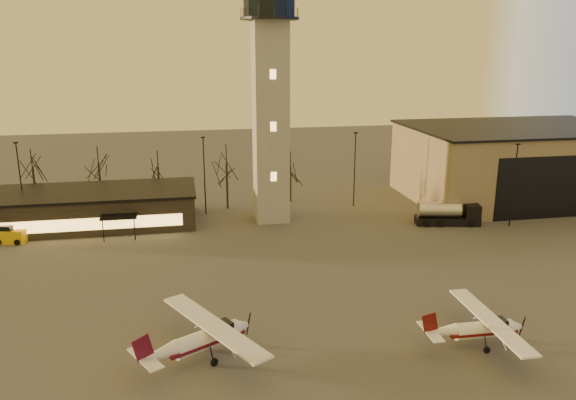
% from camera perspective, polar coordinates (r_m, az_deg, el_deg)
% --- Properties ---
extents(ground, '(220.00, 220.00, 0.00)m').
position_cam_1_polar(ground, '(43.66, 4.73, -13.62)').
color(ground, '#464441').
rests_on(ground, ground).
extents(control_tower, '(6.80, 6.80, 32.60)m').
position_cam_1_polar(control_tower, '(67.72, -1.81, 11.32)').
color(control_tower, '#97958F').
rests_on(control_tower, ground).
extents(hangar, '(30.60, 20.60, 10.30)m').
position_cam_1_polar(hangar, '(86.13, 22.24, 3.56)').
color(hangar, '#958161').
rests_on(hangar, ground).
extents(terminal, '(25.40, 12.20, 4.30)m').
position_cam_1_polar(terminal, '(72.19, -19.48, -0.75)').
color(terminal, black).
rests_on(terminal, ground).
extents(light_poles, '(58.50, 12.25, 10.14)m').
position_cam_1_polar(light_poles, '(70.40, -1.46, 2.48)').
color(light_poles, black).
rests_on(light_poles, ground).
extents(tree_row, '(37.20, 9.20, 8.80)m').
position_cam_1_polar(tree_row, '(77.45, -12.91, 3.69)').
color(tree_row, black).
rests_on(tree_row, ground).
extents(cessna_front, '(8.29, 10.48, 2.90)m').
position_cam_1_polar(cessna_front, '(44.40, 19.35, -12.54)').
color(cessna_front, white).
rests_on(cessna_front, ground).
extents(cessna_rear, '(9.51, 11.24, 3.30)m').
position_cam_1_polar(cessna_rear, '(40.96, -8.01, -14.02)').
color(cessna_rear, silver).
rests_on(cessna_rear, ground).
extents(fuel_truck, '(7.95, 3.75, 2.84)m').
position_cam_1_polar(fuel_truck, '(71.21, 15.88, -1.53)').
color(fuel_truck, black).
rests_on(fuel_truck, ground).
extents(service_cart, '(3.53, 2.67, 2.03)m').
position_cam_1_polar(service_cart, '(69.64, -26.32, -3.26)').
color(service_cart, gold).
rests_on(service_cart, ground).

